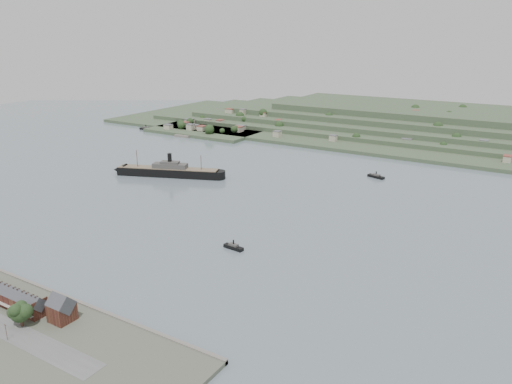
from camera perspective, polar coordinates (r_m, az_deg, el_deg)
The scene contains 9 objects.
ground at distance 381.26m, azimuth -4.18°, elevation -2.21°, with size 1400.00×1400.00×0.00m, color slate.
terrace_row at distance 280.62m, azimuth -26.74°, elevation -10.35°, with size 55.60×9.80×11.07m.
gabled_building at distance 253.53m, azimuth -21.34°, elevation -12.32°, with size 10.40×10.18×14.09m.
far_peninsula at distance 716.85m, azimuth 16.49°, elevation 7.59°, with size 760.00×309.00×30.00m.
steamship at distance 479.32m, azimuth -10.30°, elevation 2.37°, with size 106.24×50.22×26.64m.
tugboat at distance 315.54m, azimuth -2.58°, elevation -6.28°, with size 14.14×5.00×6.23m.
ferry_west at distance 717.64m, azimuth -12.45°, elevation 7.09°, with size 19.85×6.33×7.36m.
ferry_east at distance 480.22m, azimuth 13.56°, elevation 1.76°, with size 17.24×9.22×6.23m.
fig_tree at distance 255.30m, azimuth -25.40°, elevation -12.29°, with size 11.12×9.63×12.41m.
Camera 1 is at (210.57, -289.90, 130.29)m, focal length 35.00 mm.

